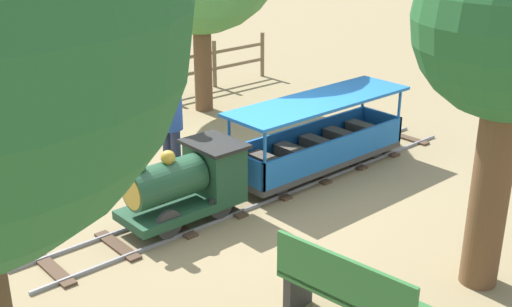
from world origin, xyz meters
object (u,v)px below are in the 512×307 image
Objects in this scene: passenger_car at (319,142)px; conductor_person at (170,117)px; park_bench at (350,295)px; locomotive at (188,181)px.

passenger_car is 1.67× the size of conductor_person.
passenger_car is 3.50m from park_bench.
locomotive is 1.01m from conductor_person.
locomotive reaches higher than park_bench.
conductor_person reaches higher than park_bench.
conductor_person reaches higher than passenger_car.
conductor_person is 3.50m from park_bench.
park_bench is (-2.58, 2.36, -0.00)m from passenger_car.
passenger_car is at bearing -90.00° from locomotive.
passenger_car is 2.01m from conductor_person.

